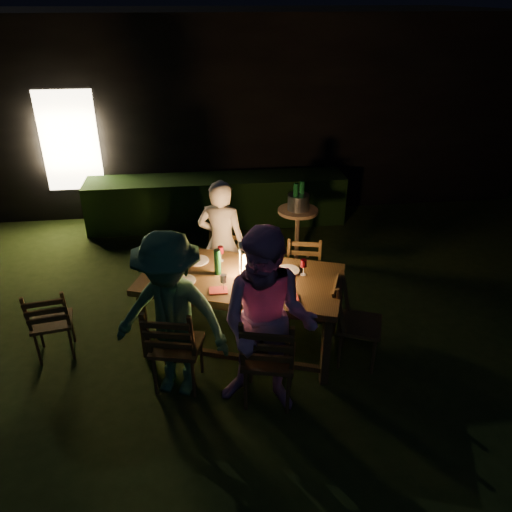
{
  "coord_description": "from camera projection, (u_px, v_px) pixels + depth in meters",
  "views": [
    {
      "loc": [
        -0.79,
        -4.01,
        3.46
      ],
      "look_at": [
        -0.22,
        0.68,
        0.96
      ],
      "focal_mm": 35.0,
      "sensor_mm": 36.0,
      "label": 1
    }
  ],
  "objects": [
    {
      "name": "garden_envelope",
      "position": [
        233.0,
        100.0,
        9.88
      ],
      "size": [
        40.0,
        40.0,
        3.2
      ],
      "color": "black",
      "rests_on": "ground"
    },
    {
      "name": "dining_table",
      "position": [
        241.0,
        284.0,
        5.19
      ],
      "size": [
        2.29,
        1.67,
        0.86
      ],
      "rotation": [
        0.0,
        0.0,
        -0.34
      ],
      "color": "#473117",
      "rests_on": "ground"
    },
    {
      "name": "chair_near_left",
      "position": [
        178.0,
        360.0,
        4.83
      ],
      "size": [
        0.56,
        0.58,
        1.03
      ],
      "rotation": [
        0.0,
        0.0,
        -0.23
      ],
      "color": "#473117",
      "rests_on": "ground"
    },
    {
      "name": "chair_near_right",
      "position": [
        268.0,
        372.0,
        4.65
      ],
      "size": [
        0.58,
        0.61,
        1.07
      ],
      "rotation": [
        0.0,
        0.0,
        -0.24
      ],
      "color": "#473117",
      "rests_on": "ground"
    },
    {
      "name": "chair_far_left",
      "position": [
        222.0,
        283.0,
        6.18
      ],
      "size": [
        0.53,
        0.54,
        0.91
      ],
      "rotation": [
        0.0,
        0.0,
        2.8
      ],
      "color": "#473117",
      "rests_on": "ground"
    },
    {
      "name": "chair_far_right",
      "position": [
        302.0,
        292.0,
        5.98
      ],
      "size": [
        0.5,
        0.52,
        0.91
      ],
      "rotation": [
        0.0,
        0.0,
        2.9
      ],
      "color": "#473117",
      "rests_on": "ground"
    },
    {
      "name": "chair_end",
      "position": [
        357.0,
        336.0,
        5.17
      ],
      "size": [
        0.61,
        0.59,
        1.0
      ],
      "rotation": [
        0.0,
        0.0,
        -1.95
      ],
      "color": "#473117",
      "rests_on": "ground"
    },
    {
      "name": "chair_spare",
      "position": [
        54.0,
        333.0,
        5.26
      ],
      "size": [
        0.47,
        0.49,
        0.9
      ],
      "rotation": [
        0.0,
        0.0,
        0.17
      ],
      "color": "#473117",
      "rests_on": "ground"
    },
    {
      "name": "person_house_side",
      "position": [
        222.0,
        243.0,
        5.98
      ],
      "size": [
        0.68,
        0.55,
        1.59
      ],
      "primitive_type": "imported",
      "rotation": [
        0.0,
        0.0,
        2.8
      ],
      "color": "silver",
      "rests_on": "ground"
    },
    {
      "name": "person_opp_right",
      "position": [
        268.0,
        324.0,
        4.34
      ],
      "size": [
        1.06,
        0.94,
        1.81
      ],
      "primitive_type": "imported",
      "rotation": [
        0.0,
        0.0,
        -0.34
      ],
      "color": "#D18FC7",
      "rests_on": "ground"
    },
    {
      "name": "person_opp_left",
      "position": [
        171.0,
        317.0,
        4.54
      ],
      "size": [
        1.24,
        0.96,
        1.69
      ],
      "primitive_type": "imported",
      "rotation": [
        0.0,
        0.0,
        -0.34
      ],
      "color": "#39724B",
      "rests_on": "ground"
    },
    {
      "name": "lantern",
      "position": [
        247.0,
        261.0,
        5.11
      ],
      "size": [
        0.16,
        0.16,
        0.35
      ],
      "color": "white",
      "rests_on": "dining_table"
    },
    {
      "name": "plate_far_left",
      "position": [
        197.0,
        260.0,
        5.44
      ],
      "size": [
        0.25,
        0.25,
        0.01
      ],
      "primitive_type": "cylinder",
      "color": "white",
      "rests_on": "dining_table"
    },
    {
      "name": "plate_near_left",
      "position": [
        183.0,
        281.0,
        5.07
      ],
      "size": [
        0.25,
        0.25,
        0.01
      ],
      "primitive_type": "cylinder",
      "color": "white",
      "rests_on": "dining_table"
    },
    {
      "name": "plate_far_right",
      "position": [
        288.0,
        270.0,
        5.25
      ],
      "size": [
        0.25,
        0.25,
        0.01
      ],
      "primitive_type": "cylinder",
      "color": "white",
      "rests_on": "dining_table"
    },
    {
      "name": "plate_near_right",
      "position": [
        280.0,
        292.0,
        4.87
      ],
      "size": [
        0.25,
        0.25,
        0.01
      ],
      "primitive_type": "cylinder",
      "color": "white",
      "rests_on": "dining_table"
    },
    {
      "name": "wineglass_a",
      "position": [
        221.0,
        254.0,
        5.41
      ],
      "size": [
        0.06,
        0.06,
        0.18
      ],
      "primitive_type": null,
      "color": "#59070F",
      "rests_on": "dining_table"
    },
    {
      "name": "wineglass_b",
      "position": [
        171.0,
        267.0,
        5.15
      ],
      "size": [
        0.06,
        0.06,
        0.18
      ],
      "primitive_type": null,
      "color": "#59070F",
      "rests_on": "dining_table"
    },
    {
      "name": "wineglass_c",
      "position": [
        264.0,
        286.0,
        4.81
      ],
      "size": [
        0.06,
        0.06,
        0.18
      ],
      "primitive_type": null,
      "color": "#59070F",
      "rests_on": "dining_table"
    },
    {
      "name": "wineglass_d",
      "position": [
        303.0,
        267.0,
        5.14
      ],
      "size": [
        0.06,
        0.06,
        0.18
      ],
      "primitive_type": null,
      "color": "#59070F",
      "rests_on": "dining_table"
    },
    {
      "name": "wineglass_e",
      "position": [
        224.0,
        283.0,
        4.87
      ],
      "size": [
        0.06,
        0.06,
        0.18
      ],
      "primitive_type": null,
      "color": "silver",
      "rests_on": "dining_table"
    },
    {
      "name": "bottle_table",
      "position": [
        217.0,
        262.0,
        5.13
      ],
      "size": [
        0.07,
        0.07,
        0.28
      ],
      "primitive_type": "cylinder",
      "color": "#0F471E",
      "rests_on": "dining_table"
    },
    {
      "name": "napkin_left",
      "position": [
        218.0,
        290.0,
        4.9
      ],
      "size": [
        0.18,
        0.14,
        0.01
      ],
      "primitive_type": "cube",
      "color": "red",
      "rests_on": "dining_table"
    },
    {
      "name": "napkin_right",
      "position": [
        289.0,
        298.0,
        4.78
      ],
      "size": [
        0.18,
        0.14,
        0.01
      ],
      "primitive_type": "cube",
      "color": "red",
      "rests_on": "dining_table"
    },
    {
      "name": "phone",
      "position": [
        174.0,
        284.0,
        5.01
      ],
      "size": [
        0.14,
        0.07,
        0.01
      ],
      "primitive_type": "cube",
      "color": "black",
      "rests_on": "dining_table"
    },
    {
      "name": "side_table",
      "position": [
        298.0,
        215.0,
        7.03
      ],
      "size": [
        0.57,
        0.57,
        0.77
      ],
      "color": "#8F6747",
      "rests_on": "ground"
    },
    {
      "name": "ice_bucket",
      "position": [
        298.0,
        202.0,
        6.94
      ],
      "size": [
        0.3,
        0.3,
        0.22
      ],
      "primitive_type": "cylinder",
      "color": "#A5A8AD",
      "rests_on": "side_table"
    },
    {
      "name": "bottle_bucket_a",
      "position": [
        296.0,
        200.0,
        6.87
      ],
      "size": [
        0.07,
        0.07,
        0.32
      ],
      "primitive_type": "cylinder",
      "color": "#0F471E",
      "rests_on": "side_table"
    },
    {
      "name": "bottle_bucket_b",
      "position": [
        301.0,
        198.0,
        6.95
      ],
      "size": [
        0.07,
        0.07,
        0.32
      ],
      "primitive_type": "cylinder",
      "color": "#0F471E",
      "rests_on": "side_table"
    }
  ]
}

